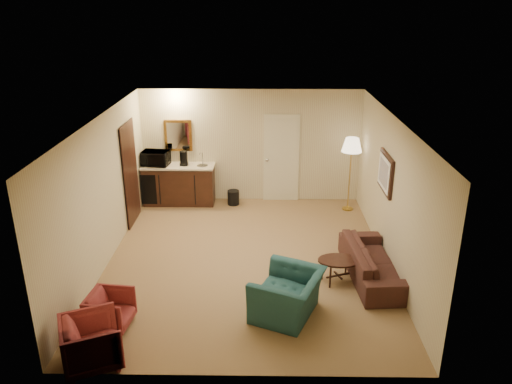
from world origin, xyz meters
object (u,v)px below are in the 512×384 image
(rose_chair_near, at_px, (110,308))
(coffee_maker, at_px, (184,158))
(sofa, at_px, (373,257))
(wetbar_cabinet, at_px, (179,184))
(microwave, at_px, (156,157))
(floor_lamp, at_px, (350,174))
(teal_armchair, at_px, (288,288))
(coffee_table, at_px, (338,270))
(rose_chair_far, at_px, (92,340))
(waste_bin, at_px, (233,198))

(rose_chair_near, relative_size, coffee_maker, 1.84)
(rose_chair_near, distance_m, coffee_maker, 4.81)
(sofa, distance_m, coffee_maker, 4.97)
(wetbar_cabinet, height_order, rose_chair_near, wetbar_cabinet)
(sofa, height_order, microwave, microwave)
(wetbar_cabinet, bearing_deg, coffee_maker, 5.00)
(wetbar_cabinet, distance_m, floor_lamp, 3.88)
(sofa, relative_size, floor_lamp, 1.16)
(teal_armchair, relative_size, floor_lamp, 0.62)
(teal_armchair, xyz_separation_m, coffee_table, (0.90, 0.97, -0.25))
(sofa, relative_size, coffee_maker, 5.98)
(wetbar_cabinet, distance_m, coffee_maker, 0.64)
(microwave, bearing_deg, rose_chair_near, -78.83)
(sofa, xyz_separation_m, rose_chair_far, (-4.05, -2.24, -0.01))
(rose_chair_near, bearing_deg, sofa, -63.53)
(teal_armchair, bearing_deg, coffee_table, 160.63)
(rose_chair_far, height_order, coffee_table, rose_chair_far)
(wetbar_cabinet, xyz_separation_m, microwave, (-0.50, 0.01, 0.66))
(rose_chair_near, bearing_deg, microwave, 9.88)
(teal_armchair, bearing_deg, waste_bin, -142.79)
(microwave, bearing_deg, waste_bin, 5.65)
(wetbar_cabinet, distance_m, rose_chair_near, 4.73)
(microwave, bearing_deg, teal_armchair, -49.29)
(floor_lamp, bearing_deg, waste_bin, 174.51)
(teal_armchair, height_order, rose_chair_far, teal_armchair)
(wetbar_cabinet, height_order, teal_armchair, wetbar_cabinet)
(rose_chair_far, bearing_deg, microwave, -21.09)
(microwave, xyz_separation_m, coffee_maker, (0.63, 0.01, -0.04))
(waste_bin, bearing_deg, sofa, -51.50)
(rose_chair_near, xyz_separation_m, coffee_table, (3.45, 1.30, -0.10))
(rose_chair_near, distance_m, floor_lamp, 6.04)
(coffee_table, bearing_deg, teal_armchair, -132.83)
(coffee_table, height_order, microwave, microwave)
(sofa, distance_m, coffee_table, 0.64)
(floor_lamp, height_order, waste_bin, floor_lamp)
(wetbar_cabinet, bearing_deg, rose_chair_near, -93.03)
(floor_lamp, xyz_separation_m, waste_bin, (-2.60, 0.25, -0.67))
(wetbar_cabinet, relative_size, floor_lamp, 0.98)
(coffee_table, xyz_separation_m, waste_bin, (-1.95, 3.35, -0.03))
(waste_bin, height_order, microwave, microwave)
(teal_armchair, distance_m, coffee_table, 1.34)
(wetbar_cabinet, xyz_separation_m, coffee_maker, (0.13, 0.01, 0.62))
(coffee_table, distance_m, floor_lamp, 3.23)
(wetbar_cabinet, xyz_separation_m, sofa, (3.80, -3.28, -0.08))
(coffee_table, bearing_deg, wetbar_cabinet, 133.12)
(teal_armchair, xyz_separation_m, floor_lamp, (1.54, 4.07, 0.38))
(coffee_table, distance_m, waste_bin, 3.88)
(sofa, height_order, coffee_table, sofa)
(sofa, bearing_deg, wetbar_cabinet, 45.03)
(rose_chair_far, relative_size, coffee_table, 1.05)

